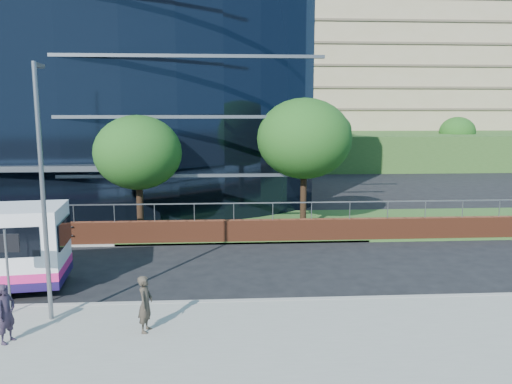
{
  "coord_description": "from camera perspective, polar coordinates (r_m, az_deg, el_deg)",
  "views": [
    {
      "loc": [
        11.57,
        -17.62,
        6.68
      ],
      "look_at": [
        13.18,
        8.0,
        2.53
      ],
      "focal_mm": 35.0,
      "sensor_mm": 36.0,
      "label": 1
    }
  ],
  "objects": [
    {
      "name": "tree_far_d",
      "position": [
        28.01,
        5.54,
        6.08
      ],
      "size": [
        5.28,
        5.28,
        7.44
      ],
      "color": "black",
      "rests_on": "ground"
    },
    {
      "name": "glass_office",
      "position": [
        41.52,
        -26.06,
        10.09
      ],
      "size": [
        44.0,
        23.1,
        16.0
      ],
      "color": "black",
      "rests_on": "ground"
    },
    {
      "name": "retaining_wall",
      "position": [
        27.0,
        14.73,
        -4.12
      ],
      "size": [
        34.0,
        0.4,
        2.11
      ],
      "color": "#632D19",
      "rests_on": "ground"
    },
    {
      "name": "streetlight_east",
      "position": [
        16.57,
        -23.2,
        0.66
      ],
      "size": [
        0.15,
        0.77,
        8.0
      ],
      "color": "slate",
      "rests_on": "pavement_near"
    },
    {
      "name": "tree_dist_e",
      "position": [
        58.98,
        8.63,
        7.0
      ],
      "size": [
        4.62,
        4.62,
        6.51
      ],
      "color": "black",
      "rests_on": "ground"
    },
    {
      "name": "street_sign",
      "position": [
        18.1,
        -26.63,
        -6.32
      ],
      "size": [
        0.85,
        0.09,
        2.8
      ],
      "color": "slate",
      "rests_on": "pavement_near"
    },
    {
      "name": "grass_verge",
      "position": [
        31.9,
        19.46,
        -3.33
      ],
      "size": [
        36.0,
        8.0,
        0.12
      ],
      "primitive_type": "cube",
      "color": "#2D511E",
      "rests_on": "ground"
    },
    {
      "name": "pedestrian",
      "position": [
        16.21,
        -26.65,
        -12.3
      ],
      "size": [
        0.59,
        0.73,
        1.73
      ],
      "primitive_type": "imported",
      "rotation": [
        0.0,
        0.0,
        1.25
      ],
      "color": "#292030",
      "rests_on": "pavement_near"
    },
    {
      "name": "pedestrian_b",
      "position": [
        15.59,
        -12.52,
        -12.37
      ],
      "size": [
        0.51,
        0.69,
        1.73
      ],
      "primitive_type": "imported",
      "rotation": [
        0.0,
        0.0,
        1.4
      ],
      "color": "#393128",
      "rests_on": "pavement_near"
    },
    {
      "name": "apartment_block",
      "position": [
        77.7,
        11.92,
        12.26
      ],
      "size": [
        60.0,
        42.0,
        30.0
      ],
      "color": "#2D511E",
      "rests_on": "ground"
    },
    {
      "name": "tree_far_c",
      "position": [
        27.09,
        -13.34,
        4.39
      ],
      "size": [
        4.62,
        4.62,
        6.51
      ],
      "color": "black",
      "rests_on": "ground"
    },
    {
      "name": "tree_dist_f",
      "position": [
        66.1,
        22.02,
        6.38
      ],
      "size": [
        4.29,
        4.29,
        6.05
      ],
      "color": "black",
      "rests_on": "ground"
    }
  ]
}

